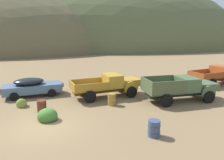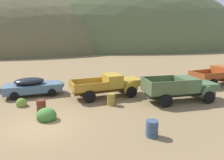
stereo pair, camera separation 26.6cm
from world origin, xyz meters
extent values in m
plane|color=olive|center=(0.00, 0.00, 0.00)|extent=(300.00, 300.00, 0.00)
ellipsoid|color=brown|center=(-22.60, 56.98, 0.00)|extent=(71.81, 52.82, 36.23)
ellipsoid|color=#56603D|center=(10.89, 65.36, 0.00)|extent=(93.91, 53.90, 45.89)
cube|color=slate|center=(-2.09, 6.36, 0.68)|extent=(5.02, 2.99, 0.68)
ellipsoid|color=black|center=(-2.36, 6.29, 1.28)|extent=(2.78, 2.19, 0.57)
ellipsoid|color=slate|center=(-0.04, 6.91, 0.75)|extent=(1.38, 1.68, 0.61)
cylinder|color=black|center=(-0.44, 5.85, 0.34)|extent=(0.71, 0.37, 0.68)
cylinder|color=black|center=(-0.91, 7.62, 0.34)|extent=(0.71, 0.37, 0.68)
cylinder|color=black|center=(-3.26, 5.10, 0.34)|extent=(0.71, 0.37, 0.68)
cylinder|color=black|center=(-3.74, 6.87, 0.34)|extent=(0.71, 0.37, 0.68)
cube|color=#593D12|center=(4.15, 5.44, 0.66)|extent=(5.63, 2.49, 0.36)
cube|color=#B28928|center=(6.13, 6.03, 1.11)|extent=(2.17, 2.09, 0.55)
cube|color=#B7B2A8|center=(6.92, 6.26, 1.09)|extent=(0.40, 1.12, 0.44)
cylinder|color=#B28928|center=(6.18, 5.01, 0.76)|extent=(1.20, 0.51, 1.20)
cylinder|color=#B28928|center=(5.62, 6.90, 0.76)|extent=(1.20, 0.51, 1.20)
cube|color=#B28928|center=(4.66, 5.59, 1.36)|extent=(1.79, 2.20, 1.05)
cube|color=black|center=(5.22, 5.75, 1.57)|extent=(0.51, 1.57, 0.59)
cube|color=#A47826|center=(2.69, 5.00, 0.90)|extent=(3.28, 2.71, 0.12)
cube|color=#A47826|center=(2.97, 4.05, 1.23)|extent=(2.74, 0.90, 0.55)
cube|color=#A47826|center=(2.40, 5.96, 1.23)|extent=(2.74, 0.90, 0.55)
cube|color=#A47826|center=(1.39, 4.62, 1.23)|extent=(0.66, 1.94, 0.55)
cylinder|color=black|center=(6.20, 4.96, 0.48)|extent=(1.00, 0.54, 0.96)
cylinder|color=black|center=(5.61, 6.95, 0.48)|extent=(1.00, 0.54, 0.96)
cylinder|color=black|center=(2.76, 3.94, 0.48)|extent=(1.00, 0.54, 0.96)
cylinder|color=black|center=(2.17, 5.93, 0.48)|extent=(1.00, 0.54, 0.96)
cube|color=#232B1B|center=(9.90, 3.75, 0.66)|extent=(5.67, 1.77, 0.36)
cube|color=#47603D|center=(11.93, 4.05, 1.11)|extent=(2.00, 1.97, 0.55)
cube|color=#B7B2A8|center=(12.75, 4.17, 1.09)|extent=(0.25, 1.19, 0.44)
cylinder|color=#47603D|center=(11.85, 3.00, 0.76)|extent=(1.21, 0.35, 1.20)
cylinder|color=#47603D|center=(11.55, 5.03, 0.76)|extent=(1.21, 0.35, 1.20)
cube|color=#47603D|center=(10.42, 3.82, 1.36)|extent=(1.57, 2.15, 1.05)
cube|color=black|center=(11.00, 3.91, 1.57)|extent=(0.29, 1.67, 0.59)
cube|color=#495735|center=(8.39, 3.52, 0.90)|extent=(3.09, 2.46, 0.12)
cube|color=#495735|center=(8.54, 2.50, 1.43)|extent=(2.81, 0.51, 0.95)
cube|color=#495735|center=(8.23, 4.55, 1.43)|extent=(2.81, 0.51, 0.95)
cube|color=#495735|center=(7.05, 3.33, 1.43)|extent=(0.40, 2.06, 0.95)
cylinder|color=black|center=(11.86, 2.94, 0.48)|extent=(0.99, 0.42, 0.96)
cylinder|color=black|center=(11.54, 5.08, 0.48)|extent=(0.99, 0.42, 0.96)
cylinder|color=black|center=(8.31, 2.42, 0.48)|extent=(0.99, 0.42, 0.96)
cylinder|color=black|center=(8.00, 4.56, 0.48)|extent=(0.99, 0.42, 0.96)
cube|color=#51220D|center=(15.99, 8.68, 0.66)|extent=(5.82, 2.88, 0.36)
cylinder|color=#A34C1E|center=(17.45, 10.26, 0.76)|extent=(1.19, 0.58, 1.20)
cube|color=#A34C1E|center=(16.51, 8.87, 1.36)|extent=(1.93, 2.26, 1.05)
cube|color=#97471E|center=(14.48, 8.13, 0.90)|extent=(3.46, 2.89, 0.12)
cube|color=#97471E|center=(14.82, 7.19, 1.23)|extent=(2.81, 1.10, 0.55)
cube|color=#97471E|center=(14.14, 9.07, 1.23)|extent=(2.81, 1.10, 0.55)
cube|color=#97471E|center=(13.15, 7.65, 1.23)|extent=(0.77, 1.91, 0.55)
cylinder|color=black|center=(17.43, 10.31, 0.48)|extent=(1.00, 0.59, 0.96)
cylinder|color=black|center=(14.61, 7.07, 0.48)|extent=(1.00, 0.59, 0.96)
cylinder|color=black|center=(13.90, 9.03, 0.48)|extent=(1.00, 0.59, 0.96)
cylinder|color=#5B2819|center=(-0.55, 2.39, 0.41)|extent=(0.62, 0.62, 0.82)
torus|color=#401C11|center=(-0.55, 2.39, 0.58)|extent=(0.66, 0.66, 0.03)
torus|color=#401C11|center=(-0.55, 2.39, 0.25)|extent=(0.66, 0.66, 0.03)
cylinder|color=#384C6B|center=(6.07, -1.86, 0.44)|extent=(0.64, 0.64, 0.88)
torus|color=#27354A|center=(6.07, -1.86, 0.62)|extent=(0.68, 0.68, 0.03)
torus|color=#27354A|center=(6.07, -1.86, 0.26)|extent=(0.68, 0.68, 0.03)
cylinder|color=olive|center=(4.38, 3.26, 0.45)|extent=(0.60, 0.60, 0.89)
torus|color=brown|center=(4.38, 3.26, 0.62)|extent=(0.65, 0.65, 0.03)
torus|color=brown|center=(4.38, 3.26, 0.27)|extent=(0.65, 0.65, 0.03)
ellipsoid|color=olive|center=(-2.25, 3.74, 0.19)|extent=(0.68, 0.61, 0.70)
ellipsoid|color=olive|center=(-2.25, 3.56, 0.22)|extent=(0.74, 0.67, 0.80)
ellipsoid|color=#3D702D|center=(0.23, 0.84, 0.23)|extent=(0.99, 0.89, 0.85)
ellipsoid|color=#3D702D|center=(0.11, 0.86, 0.27)|extent=(1.23, 1.11, 1.00)
camera|label=1|loc=(2.78, -11.91, 5.39)|focal=34.23mm
camera|label=2|loc=(3.04, -11.94, 5.39)|focal=34.23mm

